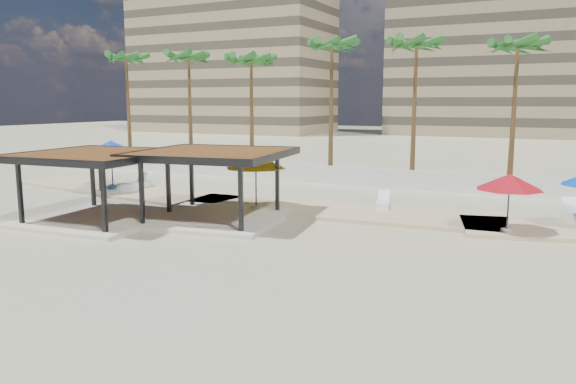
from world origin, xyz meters
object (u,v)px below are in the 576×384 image
object	(u,v)px
umbrella_a	(111,147)
lounger_a	(137,185)
pavilion_central	(213,179)
umbrella_c	(510,182)
lounger_b	(383,203)
pavilion_west	(97,180)

from	to	relation	value
umbrella_a	lounger_a	world-z (taller)	umbrella_a
pavilion_central	umbrella_a	xyz separation A→B (m)	(-10.73, 4.79, 0.72)
umbrella_c	lounger_b	xyz separation A→B (m)	(-6.10, 3.00, -1.86)
pavilion_west	lounger_a	xyz separation A→B (m)	(-4.33, 7.41, -1.50)
pavilion_west	umbrella_c	bearing A→B (deg)	12.84
umbrella_c	pavilion_central	bearing A→B (deg)	-167.33
lounger_b	pavilion_central	bearing A→B (deg)	118.44
pavilion_west	umbrella_a	bearing A→B (deg)	125.68
umbrella_a	lounger_a	distance (m)	2.89
pavilion_central	lounger_a	bearing A→B (deg)	142.31
pavilion_west	umbrella_a	size ratio (longest dim) A/B	1.72
umbrella_a	umbrella_c	xyz separation A→B (m)	(23.07, -2.01, -0.43)
pavilion_central	pavilion_west	size ratio (longest dim) A/B	1.08
pavilion_west	umbrella_a	distance (m)	9.55
pavilion_west	lounger_a	distance (m)	8.71
umbrella_a	lounger_b	world-z (taller)	umbrella_a
umbrella_a	lounger_a	xyz separation A→B (m)	(1.80, 0.13, -2.25)
lounger_b	lounger_a	bearing A→B (deg)	78.88
pavilion_central	lounger_a	world-z (taller)	pavilion_central
umbrella_a	umbrella_c	distance (m)	23.16
lounger_a	lounger_b	size ratio (longest dim) A/B	1.22
pavilion_central	lounger_b	distance (m)	8.65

